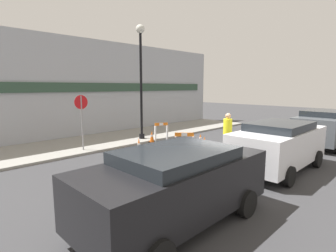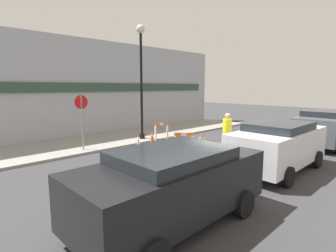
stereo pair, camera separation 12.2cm
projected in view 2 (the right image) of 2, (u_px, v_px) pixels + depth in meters
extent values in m
plane|color=#38383A|center=(228.00, 159.00, 10.43)|extent=(60.00, 60.00, 0.00)
cube|color=gray|center=(132.00, 136.00, 14.94)|extent=(18.00, 3.76, 0.10)
cube|color=#A3A8B2|center=(112.00, 88.00, 15.93)|extent=(18.00, 0.12, 5.50)
cube|color=#2D4738|center=(113.00, 87.00, 15.85)|extent=(16.20, 0.10, 0.50)
cylinder|color=black|center=(142.00, 136.00, 13.95)|extent=(0.29, 0.29, 0.24)
cylinder|color=black|center=(141.00, 87.00, 13.56)|extent=(0.13, 0.13, 5.43)
sphere|color=silver|center=(141.00, 29.00, 13.13)|extent=(0.44, 0.44, 0.44)
cylinder|color=gray|center=(82.00, 123.00, 11.31)|extent=(0.06, 0.06, 2.35)
cylinder|color=red|center=(81.00, 102.00, 11.18)|extent=(0.60, 0.02, 0.60)
cube|color=white|center=(167.00, 133.00, 13.85)|extent=(0.11, 0.14, 0.82)
cube|color=white|center=(156.00, 134.00, 13.61)|extent=(0.11, 0.14, 0.82)
cube|color=orange|center=(161.00, 124.00, 13.66)|extent=(0.68, 0.30, 0.15)
cube|color=white|center=(161.00, 124.00, 13.66)|extent=(0.21, 0.11, 0.14)
cube|color=white|center=(175.00, 148.00, 10.27)|extent=(0.14, 0.13, 0.92)
cube|color=white|center=(192.00, 148.00, 10.25)|extent=(0.14, 0.13, 0.92)
cube|color=orange|center=(184.00, 135.00, 10.18)|extent=(0.54, 0.55, 0.15)
cube|color=white|center=(184.00, 135.00, 10.18)|extent=(0.18, 0.18, 0.14)
cube|color=black|center=(160.00, 159.00, 10.31)|extent=(0.30, 0.30, 0.04)
cone|color=orange|center=(160.00, 150.00, 10.26)|extent=(0.22, 0.23, 0.71)
cylinder|color=white|center=(160.00, 149.00, 10.25)|extent=(0.13, 0.13, 0.10)
cube|color=black|center=(224.00, 148.00, 12.04)|extent=(0.30, 0.30, 0.04)
cone|color=orange|center=(224.00, 143.00, 12.01)|extent=(0.23, 0.23, 0.45)
cylinder|color=white|center=(224.00, 143.00, 12.00)|extent=(0.13, 0.13, 0.06)
cube|color=black|center=(201.00, 143.00, 13.12)|extent=(0.30, 0.30, 0.04)
cone|color=orange|center=(201.00, 138.00, 13.08)|extent=(0.23, 0.22, 0.47)
cylinder|color=white|center=(201.00, 138.00, 13.08)|extent=(0.13, 0.13, 0.07)
cube|color=black|center=(152.00, 142.00, 13.40)|extent=(0.30, 0.30, 0.04)
cone|color=orange|center=(152.00, 136.00, 13.35)|extent=(0.22, 0.22, 0.59)
cylinder|color=white|center=(152.00, 136.00, 13.35)|extent=(0.13, 0.13, 0.08)
cube|color=black|center=(139.00, 152.00, 11.35)|extent=(0.30, 0.30, 0.04)
cone|color=orange|center=(139.00, 145.00, 11.30)|extent=(0.22, 0.22, 0.63)
cylinder|color=white|center=(139.00, 144.00, 11.30)|extent=(0.13, 0.13, 0.09)
cube|color=black|center=(204.00, 147.00, 12.36)|extent=(0.30, 0.30, 0.04)
cone|color=orange|center=(205.00, 141.00, 12.33)|extent=(0.23, 0.23, 0.48)
cylinder|color=white|center=(205.00, 141.00, 12.32)|extent=(0.13, 0.13, 0.07)
cylinder|color=#33333D|center=(227.00, 149.00, 10.24)|extent=(0.26, 0.26, 0.88)
cylinder|color=yellow|center=(227.00, 128.00, 10.12)|extent=(0.35, 0.35, 0.73)
sphere|color=tan|center=(228.00, 116.00, 10.05)|extent=(0.23, 0.23, 0.22)
cube|color=black|center=(173.00, 186.00, 5.37)|extent=(4.25, 1.80, 1.05)
cube|color=#1E2328|center=(173.00, 161.00, 5.29)|extent=(2.34, 1.65, 0.49)
cylinder|color=black|center=(184.00, 182.00, 7.00)|extent=(0.60, 0.18, 0.60)
cylinder|color=black|center=(244.00, 204.00, 5.72)|extent=(0.60, 0.18, 0.60)
cylinder|color=black|center=(94.00, 216.00, 5.18)|extent=(0.60, 0.18, 0.60)
cube|color=silver|center=(278.00, 146.00, 8.87)|extent=(4.18, 1.74, 1.10)
cube|color=#1E2328|center=(279.00, 130.00, 8.78)|extent=(2.30, 1.60, 0.50)
cylinder|color=black|center=(270.00, 151.00, 10.46)|extent=(0.60, 0.18, 0.60)
cylinder|color=black|center=(317.00, 159.00, 9.22)|extent=(0.60, 0.18, 0.60)
cylinder|color=black|center=(234.00, 164.00, 8.67)|extent=(0.60, 0.18, 0.60)
cylinder|color=black|center=(288.00, 177.00, 7.44)|extent=(0.60, 0.18, 0.60)
cube|color=#4C5156|center=(325.00, 128.00, 12.50)|extent=(4.02, 1.82, 1.16)
cube|color=#1E2328|center=(326.00, 116.00, 12.42)|extent=(2.21, 1.67, 0.52)
cylinder|color=black|center=(312.00, 134.00, 14.09)|extent=(0.60, 0.18, 0.60)
cylinder|color=black|center=(295.00, 141.00, 12.37)|extent=(0.60, 0.18, 0.60)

